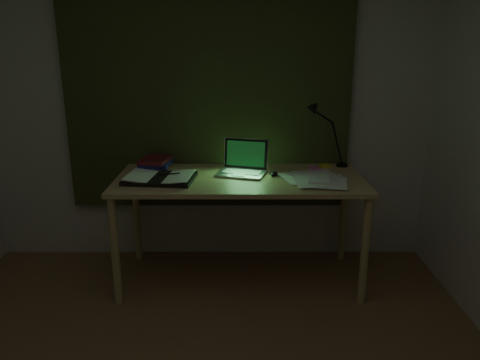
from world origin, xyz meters
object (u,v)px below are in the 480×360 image
object	(u,v)px
desk	(240,230)
loose_papers	(311,179)
laptop	(241,159)
open_textbook	(160,178)
desk_lamp	(344,136)
book_stack	(155,163)

from	to	relation	value
desk	loose_papers	bearing A→B (deg)	-8.33
desk	loose_papers	world-z (taller)	loose_papers
laptop	open_textbook	distance (m)	0.59
desk	laptop	world-z (taller)	laptop
open_textbook	loose_papers	xyz separation A→B (m)	(1.05, 0.00, -0.01)
open_textbook	desk_lamp	bearing A→B (deg)	22.08
laptop	desk_lamp	bearing A→B (deg)	33.26
laptop	book_stack	size ratio (longest dim) A/B	1.50
laptop	desk_lamp	distance (m)	0.83
desk	desk_lamp	xyz separation A→B (m)	(0.79, 0.31, 0.64)
laptop	loose_papers	xyz separation A→B (m)	(0.49, -0.14, -0.11)
book_stack	open_textbook	bearing A→B (deg)	-73.23
loose_papers	desk_lamp	world-z (taller)	desk_lamp
laptop	desk_lamp	xyz separation A→B (m)	(0.78, 0.24, 0.12)
loose_papers	desk	bearing A→B (deg)	171.67
desk	desk_lamp	bearing A→B (deg)	21.25
loose_papers	desk_lamp	bearing A→B (deg)	52.07
desk	book_stack	distance (m)	0.81
desk	loose_papers	xyz separation A→B (m)	(0.50, -0.07, 0.41)
book_stack	desk_lamp	size ratio (longest dim) A/B	0.53
book_stack	loose_papers	bearing A→B (deg)	-13.76
desk	laptop	bearing A→B (deg)	82.44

